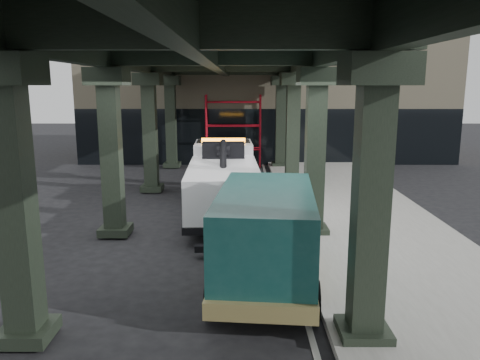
{
  "coord_description": "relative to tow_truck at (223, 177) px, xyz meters",
  "views": [
    {
      "loc": [
        0.41,
        -11.64,
        4.5
      ],
      "look_at": [
        0.39,
        2.17,
        1.7
      ],
      "focal_mm": 35.0,
      "sensor_mm": 36.0,
      "label": 1
    }
  ],
  "objects": [
    {
      "name": "ground",
      "position": [
        0.2,
        -4.75,
        -1.27
      ],
      "size": [
        90.0,
        90.0,
        0.0
      ],
      "primitive_type": "plane",
      "color": "black",
      "rests_on": "ground"
    },
    {
      "name": "sidewalk",
      "position": [
        4.7,
        -2.75,
        -1.2
      ],
      "size": [
        5.0,
        40.0,
        0.15
      ],
      "primitive_type": "cube",
      "color": "gray",
      "rests_on": "ground"
    },
    {
      "name": "lane_stripe",
      "position": [
        1.9,
        -2.75,
        -1.27
      ],
      "size": [
        0.12,
        38.0,
        0.01
      ],
      "primitive_type": "cube",
      "color": "silver",
      "rests_on": "ground"
    },
    {
      "name": "viaduct",
      "position": [
        -0.2,
        -2.75,
        4.19
      ],
      "size": [
        7.4,
        32.0,
        6.4
      ],
      "color": "black",
      "rests_on": "ground"
    },
    {
      "name": "building",
      "position": [
        2.2,
        15.25,
        2.73
      ],
      "size": [
        22.0,
        10.0,
        8.0
      ],
      "primitive_type": "cube",
      "color": "#C6B793",
      "rests_on": "ground"
    },
    {
      "name": "scaffolding",
      "position": [
        0.2,
        9.9,
        0.83
      ],
      "size": [
        3.08,
        0.88,
        4.0
      ],
      "color": "red",
      "rests_on": "ground"
    },
    {
      "name": "tow_truck",
      "position": [
        0.0,
        0.0,
        0.0
      ],
      "size": [
        2.61,
        8.05,
        2.61
      ],
      "rotation": [
        0.0,
        0.0,
        0.03
      ],
      "color": "black",
      "rests_on": "ground"
    },
    {
      "name": "towed_van",
      "position": [
        1.2,
        -6.16,
        -0.07
      ],
      "size": [
        2.64,
        5.71,
        2.25
      ],
      "rotation": [
        0.0,
        0.0,
        -0.09
      ],
      "color": "#12413E",
      "rests_on": "ground"
    }
  ]
}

